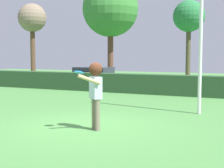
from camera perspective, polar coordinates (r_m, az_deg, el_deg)
ground_plane at (r=9.29m, az=-4.70°, el=-7.35°), size 60.00×60.00×0.00m
person at (r=8.70m, az=-2.90°, el=-0.44°), size 0.47×0.84×1.80m
frisbee at (r=8.58m, az=-5.79°, el=2.04°), size 0.26×0.25×0.09m
lamppost at (r=11.61m, az=15.18°, el=12.72°), size 0.24×0.24×6.52m
hedge_row at (r=16.88m, az=9.70°, el=-0.14°), size 26.81×0.90×1.00m
parked_car_green at (r=20.87m, az=-3.18°, el=1.40°), size 4.23×1.87×1.25m
maple_tree at (r=26.84m, az=13.13°, el=11.12°), size 2.47×2.47×6.27m
birch_tree at (r=24.56m, az=-0.28°, el=12.77°), size 4.06×4.06×7.39m
bare_elm_tree at (r=29.20m, az=-13.61°, el=10.77°), size 2.38×2.38×6.34m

